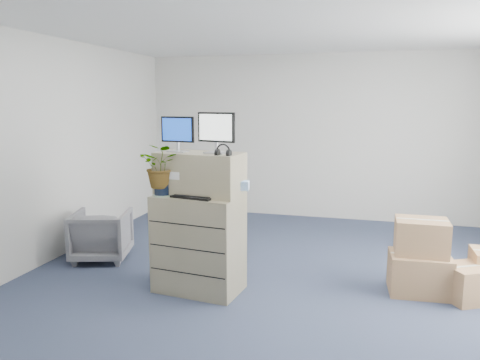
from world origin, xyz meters
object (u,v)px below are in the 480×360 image
object	(u,v)px
filing_cabinet_lower	(199,243)
potted_plant	(162,172)
monitor_left	(178,132)
monitor_right	(216,130)
office_chair	(101,233)
water_bottle	(207,183)
keyboard	(193,197)

from	to	relation	value
filing_cabinet_lower	potted_plant	xyz separation A→B (m)	(-0.35, -0.12, 0.77)
monitor_left	potted_plant	size ratio (longest dim) A/B	0.75
monitor_right	office_chair	size ratio (longest dim) A/B	0.60
office_chair	water_bottle	bearing A→B (deg)	145.65
keyboard	water_bottle	xyz separation A→B (m)	(0.07, 0.20, 0.11)
water_bottle	potted_plant	xyz separation A→B (m)	(-0.42, -0.19, 0.13)
filing_cabinet_lower	water_bottle	world-z (taller)	water_bottle
monitor_left	keyboard	size ratio (longest dim) A/B	0.83
water_bottle	office_chair	xyz separation A→B (m)	(-1.62, 0.53, -0.81)
keyboard	monitor_left	bearing A→B (deg)	154.08
filing_cabinet_lower	office_chair	bearing A→B (deg)	165.62
monitor_right	monitor_left	bearing A→B (deg)	-170.44
keyboard	office_chair	world-z (taller)	keyboard
potted_plant	keyboard	bearing A→B (deg)	-2.54
filing_cabinet_lower	office_chair	distance (m)	1.67
keyboard	water_bottle	distance (m)	0.24
water_bottle	potted_plant	world-z (taller)	potted_plant
potted_plant	filing_cabinet_lower	bearing A→B (deg)	18.65
water_bottle	keyboard	bearing A→B (deg)	-109.86
monitor_left	monitor_right	distance (m)	0.44
water_bottle	potted_plant	distance (m)	0.48
monitor_right	office_chair	bearing A→B (deg)	175.10
monitor_right	potted_plant	xyz separation A→B (m)	(-0.55, -0.13, -0.43)
monitor_right	keyboard	size ratio (longest dim) A/B	0.93
monitor_right	keyboard	xyz separation A→B (m)	(-0.20, -0.14, -0.67)
filing_cabinet_lower	water_bottle	distance (m)	0.65
monitor_right	water_bottle	world-z (taller)	monitor_right
monitor_left	water_bottle	distance (m)	0.61
water_bottle	filing_cabinet_lower	bearing A→B (deg)	-136.03
potted_plant	monitor_right	bearing A→B (deg)	13.04
filing_cabinet_lower	monitor_left	distance (m)	1.19
filing_cabinet_lower	office_chair	world-z (taller)	filing_cabinet_lower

